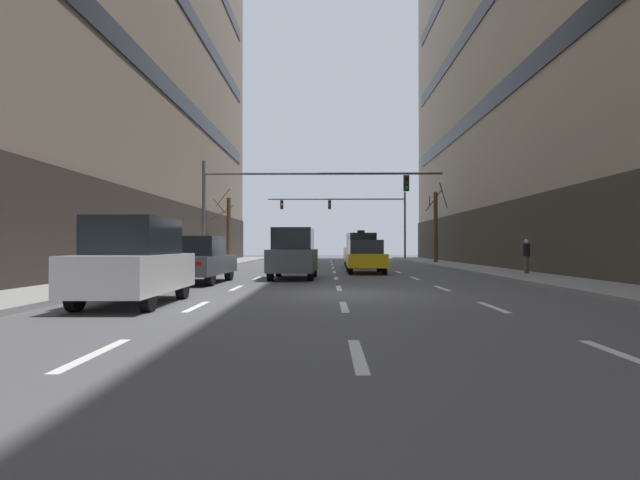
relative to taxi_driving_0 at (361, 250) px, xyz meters
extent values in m
plane|color=#515156|center=(-1.77, -17.80, -1.07)|extent=(120.00, 120.00, 0.00)
cube|color=gray|center=(-9.75, -17.80, -1.00)|extent=(2.82, 80.00, 0.14)
cube|color=gray|center=(6.21, -17.80, -1.00)|extent=(2.82, 80.00, 0.14)
cube|color=silver|center=(-5.05, -25.80, -1.07)|extent=(0.16, 2.00, 0.01)
cube|color=silver|center=(-5.05, -20.80, -1.07)|extent=(0.16, 2.00, 0.01)
cube|color=silver|center=(-5.05, -15.80, -1.07)|extent=(0.16, 2.00, 0.01)
cube|color=silver|center=(-5.05, -10.80, -1.07)|extent=(0.16, 2.00, 0.01)
cube|color=silver|center=(-5.05, -5.80, -1.07)|extent=(0.16, 2.00, 0.01)
cube|color=silver|center=(-5.05, -0.80, -1.07)|extent=(0.16, 2.00, 0.01)
cube|color=silver|center=(-5.05, 4.20, -1.07)|extent=(0.16, 2.00, 0.01)
cube|color=silver|center=(-5.05, 9.20, -1.07)|extent=(0.16, 2.00, 0.01)
cube|color=silver|center=(-5.05, 14.20, -1.07)|extent=(0.16, 2.00, 0.01)
cube|color=silver|center=(-1.77, -25.80, -1.07)|extent=(0.16, 2.00, 0.01)
cube|color=silver|center=(-1.77, -20.80, -1.07)|extent=(0.16, 2.00, 0.01)
cube|color=silver|center=(-1.77, -15.80, -1.07)|extent=(0.16, 2.00, 0.01)
cube|color=silver|center=(-1.77, -10.80, -1.07)|extent=(0.16, 2.00, 0.01)
cube|color=silver|center=(-1.77, -5.80, -1.07)|extent=(0.16, 2.00, 0.01)
cube|color=silver|center=(-1.77, -0.80, -1.07)|extent=(0.16, 2.00, 0.01)
cube|color=silver|center=(-1.77, 4.20, -1.07)|extent=(0.16, 2.00, 0.01)
cube|color=silver|center=(-1.77, 9.20, -1.07)|extent=(0.16, 2.00, 0.01)
cube|color=silver|center=(-1.77, 14.20, -1.07)|extent=(0.16, 2.00, 0.01)
cube|color=silver|center=(1.52, -25.80, -1.07)|extent=(0.16, 2.00, 0.01)
cube|color=silver|center=(1.52, -20.80, -1.07)|extent=(0.16, 2.00, 0.01)
cube|color=silver|center=(1.52, -15.80, -1.07)|extent=(0.16, 2.00, 0.01)
cube|color=silver|center=(1.52, -10.80, -1.07)|extent=(0.16, 2.00, 0.01)
cube|color=silver|center=(1.52, -5.80, -1.07)|extent=(0.16, 2.00, 0.01)
cube|color=silver|center=(1.52, -0.80, -1.07)|extent=(0.16, 2.00, 0.01)
cube|color=silver|center=(1.52, 4.20, -1.07)|extent=(0.16, 2.00, 0.01)
cube|color=silver|center=(1.52, 9.20, -1.07)|extent=(0.16, 2.00, 0.01)
cube|color=silver|center=(1.52, 14.20, -1.07)|extent=(0.16, 2.00, 0.01)
cylinder|color=black|center=(-0.87, 1.32, -0.74)|extent=(0.25, 0.67, 0.67)
cylinder|color=black|center=(0.74, 1.40, -0.74)|extent=(0.25, 0.67, 0.67)
cylinder|color=black|center=(-0.74, -1.40, -0.74)|extent=(0.25, 0.67, 0.67)
cylinder|color=black|center=(0.87, -1.32, -0.74)|extent=(0.25, 0.67, 0.67)
cube|color=yellow|center=(0.00, 0.00, -0.28)|extent=(2.06, 4.52, 0.91)
cube|color=black|center=(0.00, 0.00, 0.62)|extent=(1.73, 2.69, 0.91)
cube|color=white|center=(-0.75, 2.14, -0.13)|extent=(0.21, 0.09, 0.14)
cube|color=red|center=(-0.55, -2.21, -0.13)|extent=(0.21, 0.09, 0.14)
cube|color=white|center=(0.55, 2.21, -0.13)|extent=(0.21, 0.09, 0.14)
cube|color=red|center=(0.75, -2.14, -0.13)|extent=(0.21, 0.09, 0.14)
cube|color=black|center=(0.00, 0.00, 1.17)|extent=(0.45, 0.22, 0.18)
cylinder|color=black|center=(-7.61, -12.19, -0.73)|extent=(0.25, 0.69, 0.68)
cylinder|color=black|center=(-5.97, -12.25, -0.73)|extent=(0.25, 0.69, 0.68)
cylinder|color=black|center=(-7.72, -14.96, -0.73)|extent=(0.25, 0.69, 0.68)
cylinder|color=black|center=(-6.07, -15.03, -0.73)|extent=(0.25, 0.69, 0.68)
cube|color=#474C51|center=(-6.84, -13.61, -0.40)|extent=(2.06, 4.59, 0.66)
cube|color=black|center=(-6.85, -13.81, 0.28)|extent=(1.72, 2.01, 0.70)
cube|color=white|center=(-7.42, -11.36, -0.29)|extent=(0.21, 0.09, 0.14)
cube|color=red|center=(-7.59, -15.80, -0.29)|extent=(0.21, 0.09, 0.14)
cube|color=white|center=(-6.10, -11.41, -0.29)|extent=(0.21, 0.09, 0.14)
cube|color=red|center=(-6.26, -15.85, -0.29)|extent=(0.21, 0.09, 0.14)
cylinder|color=black|center=(-4.27, -9.73, -0.75)|extent=(0.23, 0.65, 0.65)
cylinder|color=black|center=(-2.70, -9.77, -0.75)|extent=(0.23, 0.65, 0.65)
cylinder|color=black|center=(-4.34, -12.37, -0.75)|extent=(0.23, 0.65, 0.65)
cylinder|color=black|center=(-2.78, -12.41, -0.75)|extent=(0.23, 0.65, 0.65)
cube|color=#474C51|center=(-3.52, -11.07, -0.31)|extent=(1.92, 4.35, 0.88)
cube|color=black|center=(-3.52, -11.07, 0.57)|extent=(1.64, 2.59, 0.88)
cube|color=white|center=(-4.09, -8.94, -0.15)|extent=(0.20, 0.08, 0.14)
cube|color=red|center=(-4.21, -13.16, -0.15)|extent=(0.20, 0.08, 0.14)
cube|color=white|center=(-2.83, -8.98, -0.15)|extent=(0.20, 0.08, 0.14)
cube|color=red|center=(-2.95, -13.20, -0.15)|extent=(0.20, 0.08, 0.14)
cylinder|color=black|center=(-1.01, -5.35, -0.74)|extent=(0.23, 0.66, 0.66)
cylinder|color=black|center=(0.59, -5.36, -0.74)|extent=(0.23, 0.66, 0.66)
cylinder|color=black|center=(-1.03, -8.04, -0.74)|extent=(0.23, 0.66, 0.66)
cylinder|color=black|center=(0.56, -8.05, -0.74)|extent=(0.23, 0.66, 0.66)
cube|color=yellow|center=(-0.22, -6.70, -0.42)|extent=(1.88, 4.40, 0.64)
cube|color=black|center=(-0.23, -6.90, 0.23)|extent=(1.61, 1.91, 0.68)
cube|color=white|center=(-0.84, -4.54, -0.31)|extent=(0.20, 0.08, 0.14)
cube|color=red|center=(-0.89, -8.84, -0.31)|extent=(0.20, 0.08, 0.14)
cube|color=white|center=(0.44, -4.55, -0.31)|extent=(0.20, 0.08, 0.14)
cube|color=red|center=(0.40, -8.86, -0.31)|extent=(0.20, 0.08, 0.14)
cube|color=black|center=(-0.23, -6.90, 0.66)|extent=(0.44, 0.20, 0.18)
cylinder|color=black|center=(-7.33, -19.19, -0.76)|extent=(0.21, 0.62, 0.62)
cylinder|color=black|center=(-5.83, -19.18, -0.76)|extent=(0.21, 0.62, 0.62)
cylinder|color=black|center=(-7.32, -21.73, -0.76)|extent=(0.21, 0.62, 0.62)
cylinder|color=black|center=(-5.81, -21.72, -0.76)|extent=(0.21, 0.62, 0.62)
cube|color=white|center=(-6.57, -20.46, -0.34)|extent=(1.76, 4.15, 0.85)
cube|color=black|center=(-6.57, -20.46, 0.51)|extent=(1.52, 2.46, 0.85)
cube|color=white|center=(-7.19, -18.43, -0.19)|extent=(0.19, 0.08, 0.13)
cube|color=red|center=(-7.17, -22.49, -0.19)|extent=(0.19, 0.08, 0.13)
cube|color=white|center=(-5.98, -18.43, -0.19)|extent=(0.19, 0.08, 0.13)
cube|color=red|center=(-5.95, -22.49, -0.19)|extent=(0.19, 0.08, 0.13)
cylinder|color=#4C4C51|center=(-8.74, -4.94, 1.95)|extent=(0.18, 0.18, 5.76)
cylinder|color=#4C4C51|center=(-2.37, -4.94, 4.14)|extent=(12.74, 0.12, 0.12)
cube|color=black|center=(2.09, -4.94, 3.62)|extent=(0.28, 0.24, 0.84)
sphere|color=#4B0704|center=(2.09, -5.08, 3.88)|extent=(0.17, 0.17, 0.17)
sphere|color=#523505|center=(2.09, -5.08, 3.62)|extent=(0.17, 0.17, 0.17)
sphere|color=green|center=(2.09, -5.08, 3.36)|extent=(0.17, 0.17, 0.17)
cylinder|color=#4C4C51|center=(5.21, 16.03, 2.21)|extent=(0.18, 0.18, 6.27)
cylinder|color=#4C4C51|center=(-1.25, 16.03, 4.68)|extent=(12.91, 0.12, 0.12)
cube|color=black|center=(-1.89, 16.03, 4.16)|extent=(0.28, 0.24, 0.84)
sphere|color=#4B0704|center=(-1.89, 15.89, 4.42)|extent=(0.17, 0.17, 0.17)
sphere|color=orange|center=(-1.89, 15.89, 4.16)|extent=(0.17, 0.17, 0.17)
sphere|color=#073E10|center=(-1.89, 15.89, 3.90)|extent=(0.17, 0.17, 0.17)
cube|color=black|center=(-6.41, 16.03, 4.16)|extent=(0.28, 0.24, 0.84)
sphere|color=#4B0704|center=(-6.41, 15.89, 4.42)|extent=(0.17, 0.17, 0.17)
sphere|color=orange|center=(-6.41, 15.89, 4.16)|extent=(0.17, 0.17, 0.17)
sphere|color=#073E10|center=(-6.41, 15.89, 3.90)|extent=(0.17, 0.17, 0.17)
cylinder|color=#4C3823|center=(5.93, 5.86, 1.67)|extent=(0.29, 0.29, 5.21)
cylinder|color=#42301E|center=(6.42, 5.47, 4.00)|extent=(0.86, 1.07, 1.80)
cylinder|color=#42301E|center=(5.94, 6.46, 3.73)|extent=(1.27, 0.09, 1.64)
cylinder|color=#42301E|center=(5.51, 5.96, 3.57)|extent=(0.30, 0.92, 0.92)
cylinder|color=#4C3823|center=(-9.47, 5.82, 1.47)|extent=(0.30, 0.30, 4.79)
cylinder|color=#42301E|center=(-9.99, 6.22, 3.93)|extent=(0.88, 1.13, 1.42)
cylinder|color=#42301E|center=(-10.07, 6.50, 2.83)|extent=(1.43, 1.28, 1.16)
cylinder|color=#42301E|center=(-10.04, 5.25, 3.21)|extent=(1.23, 1.22, 1.16)
cylinder|color=brown|center=(6.60, -9.57, -0.55)|extent=(0.13, 0.13, 0.76)
cylinder|color=brown|center=(6.71, -9.45, -0.55)|extent=(0.13, 0.13, 0.76)
cube|color=black|center=(6.66, -9.51, 0.10)|extent=(0.38, 0.39, 0.54)
sphere|color=beige|center=(6.66, -9.51, 0.47)|extent=(0.20, 0.20, 0.20)
cylinder|color=black|center=(6.51, -9.67, 0.13)|extent=(0.09, 0.09, 0.49)
cylinder|color=black|center=(6.80, -9.35, 0.13)|extent=(0.09, 0.09, 0.49)
camera|label=1|loc=(-2.15, -32.16, 0.29)|focal=28.72mm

